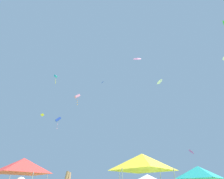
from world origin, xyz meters
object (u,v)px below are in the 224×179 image
Objects in this scene: kite_pink_box at (77,96)px; kite_pink_delta at (137,58)px; kite_purple_delta at (191,151)px; kite_white_delta at (159,82)px; kite_yellow_diamond at (42,115)px; canopy_tent_white at (148,179)px; canopy_tent_yellow at (143,162)px; canopy_tent_red at (23,166)px; kite_cyan_box at (56,77)px; kite_blue_box at (58,120)px; kite_blue_diamond at (102,82)px; canopy_tent_teal at (199,172)px.

kite_pink_box is 16.68m from kite_pink_delta.
kite_white_delta is at bearing -128.17° from kite_purple_delta.
kite_purple_delta is at bearing -5.13° from kite_yellow_diamond.
kite_pink_delta reaches higher than kite_yellow_diamond.
canopy_tent_yellow is at bearing -103.45° from canopy_tent_white.
kite_pink_delta reaches higher than kite_white_delta.
kite_cyan_box reaches higher than canopy_tent_red.
kite_cyan_box is (-4.29, 6.10, 13.53)m from kite_blue_box.
kite_yellow_diamond is at bearing 174.87° from kite_purple_delta.
kite_pink_box reaches higher than canopy_tent_yellow.
kite_cyan_box reaches higher than kite_purple_delta.
kite_yellow_diamond is (-18.38, 15.66, 13.13)m from canopy_tent_white.
kite_purple_delta is 20.58m from kite_blue_diamond.
kite_pink_delta reaches higher than canopy_tent_yellow.
canopy_tent_yellow reaches higher than canopy_tent_teal.
kite_blue_diamond is at bearing -163.13° from kite_purple_delta.
kite_pink_box is (-11.41, 16.20, 17.94)m from canopy_tent_white.
kite_blue_box is 0.93× the size of kite_cyan_box.
kite_blue_box is 15.45m from kite_cyan_box.
canopy_tent_red is 27.27m from kite_pink_box.
kite_purple_delta reaches higher than canopy_tent_red.
canopy_tent_red is at bearing -138.15° from kite_pink_delta.
kite_blue_diamond reaches higher than kite_white_delta.
canopy_tent_white is 1.73× the size of kite_pink_delta.
kite_white_delta is at bearing 85.06° from canopy_tent_teal.
kite_purple_delta is at bearing 66.11° from canopy_tent_teal.
canopy_tent_white is 19.36m from kite_blue_box.
canopy_tent_white is at bearing 76.55° from canopy_tent_yellow.
kite_white_delta is 10.47m from kite_blue_diamond.
canopy_tent_white is at bearing -37.76° from kite_blue_box.
kite_pink_delta is (1.27, 5.68, 20.57)m from canopy_tent_white.
canopy_tent_yellow is at bearing -123.12° from kite_purple_delta.
kite_blue_diamond is (5.26, 12.98, 16.05)m from canopy_tent_red.
kite_white_delta reaches higher than canopy_tent_yellow.
kite_blue_box is at bearing 142.24° from canopy_tent_white.
kite_yellow_diamond is 23.26m from kite_pink_delta.
kite_white_delta is at bearing 61.31° from canopy_tent_yellow.
canopy_tent_white is 16.01m from kite_white_delta.
kite_cyan_box is at bearing 31.07° from kite_yellow_diamond.
kite_cyan_box is (-21.09, 19.74, 23.19)m from canopy_tent_teal.
kite_white_delta is at bearing -25.88° from kite_yellow_diamond.
kite_blue_diamond is 10.24m from kite_pink_box.
kite_pink_box is (5.98, -0.05, -5.58)m from kite_cyan_box.
canopy_tent_yellow is 2.29× the size of kite_pink_delta.
kite_pink_delta is (6.55, -2.40, 3.86)m from kite_blue_diamond.
canopy_tent_white is 2.26× the size of kite_white_delta.
kite_white_delta is at bearing -36.25° from kite_pink_box.
kite_white_delta is (0.70, 8.10, 14.36)m from canopy_tent_teal.
kite_blue_box reaches higher than canopy_tent_white.
canopy_tent_red is 1.12× the size of canopy_tent_teal.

